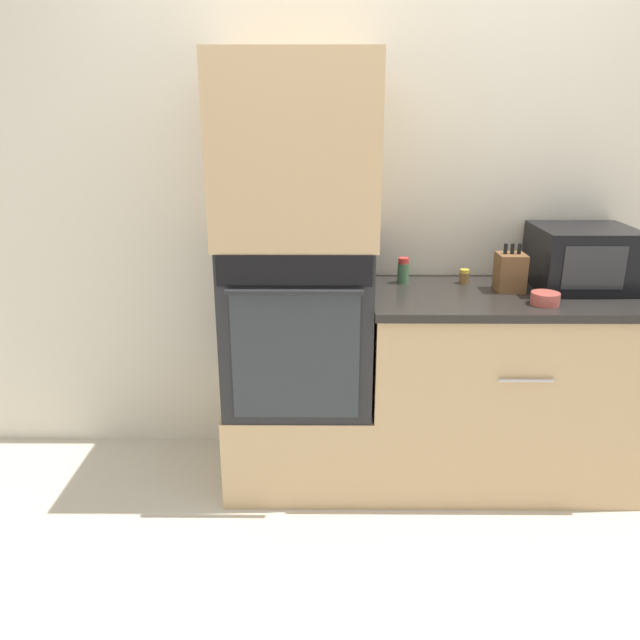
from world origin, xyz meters
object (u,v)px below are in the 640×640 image
at_px(wall_oven, 298,320).
at_px(condiment_jar_near, 464,277).
at_px(bowl, 545,298).
at_px(condiment_jar_mid, 403,271).
at_px(microwave, 582,258).
at_px(knife_block, 510,272).

xyz_separation_m(wall_oven, condiment_jar_near, (0.75, 0.16, 0.16)).
xyz_separation_m(bowl, condiment_jar_mid, (-0.54, 0.33, 0.03)).
bearing_deg(microwave, wall_oven, -175.55).
relative_size(microwave, bowl, 3.60).
distance_m(microwave, condiment_jar_near, 0.51).
bearing_deg(microwave, bowl, -132.08).
distance_m(microwave, knife_block, 0.34).
xyz_separation_m(wall_oven, microwave, (1.25, 0.10, 0.26)).
bearing_deg(wall_oven, microwave, 4.45).
distance_m(wall_oven, condiment_jar_mid, 0.53).
height_order(knife_block, condiment_jar_near, knife_block).
relative_size(bowl, condiment_jar_near, 1.77).
bearing_deg(condiment_jar_near, wall_oven, -168.24).
height_order(microwave, bowl, microwave).
bearing_deg(bowl, knife_block, 113.41).
bearing_deg(knife_block, microwave, 10.22).
bearing_deg(wall_oven, knife_block, 2.36).
xyz_separation_m(knife_block, bowl, (0.09, -0.21, -0.06)).
xyz_separation_m(bowl, condiment_jar_near, (-0.26, 0.32, 0.01)).
height_order(wall_oven, microwave, microwave).
distance_m(bowl, condiment_jar_mid, 0.63).
relative_size(microwave, knife_block, 1.99).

